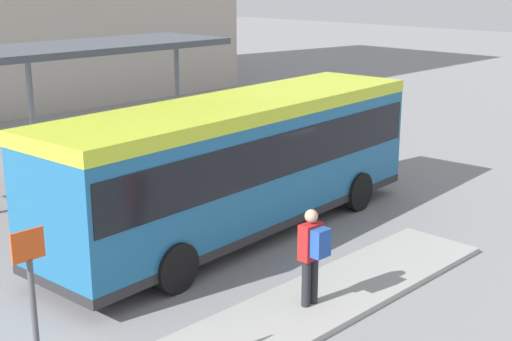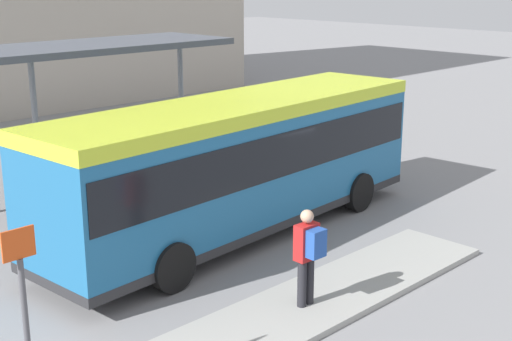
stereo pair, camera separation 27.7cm
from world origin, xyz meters
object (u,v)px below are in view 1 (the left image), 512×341
(platform_sign, at_px, (35,322))
(bicycle_white, at_px, (334,146))
(city_bus, at_px, (240,157))
(pedestrian_waiting, at_px, (313,251))
(bicycle_black, at_px, (322,142))
(bicycle_blue, at_px, (351,149))

(platform_sign, bearing_deg, bicycle_white, 24.08)
(city_bus, distance_m, pedestrian_waiting, 4.27)
(bicycle_white, distance_m, bicycle_black, 0.69)
(city_bus, height_order, bicycle_white, city_bus)
(bicycle_white, height_order, platform_sign, platform_sign)
(city_bus, distance_m, bicycle_blue, 7.73)
(pedestrian_waiting, height_order, bicycle_black, pedestrian_waiting)
(bicycle_white, relative_size, bicycle_black, 1.03)
(bicycle_blue, bearing_deg, pedestrian_waiting, -51.79)
(city_bus, bearing_deg, pedestrian_waiting, -121.17)
(city_bus, relative_size, pedestrian_waiting, 5.84)
(bicycle_white, bearing_deg, pedestrian_waiting, 121.11)
(bicycle_blue, relative_size, bicycle_white, 0.99)
(city_bus, bearing_deg, bicycle_white, 18.13)
(bicycle_black, relative_size, platform_sign, 0.56)
(bicycle_black, bearing_deg, platform_sign, -57.54)
(city_bus, xyz_separation_m, pedestrian_waiting, (-1.92, -3.76, -0.68))
(pedestrian_waiting, bearing_deg, platform_sign, 87.41)
(bicycle_blue, relative_size, platform_sign, 0.57)
(bicycle_blue, height_order, bicycle_white, bicycle_white)
(city_bus, relative_size, platform_sign, 3.72)
(city_bus, xyz_separation_m, bicycle_white, (7.21, 2.95, -1.48))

